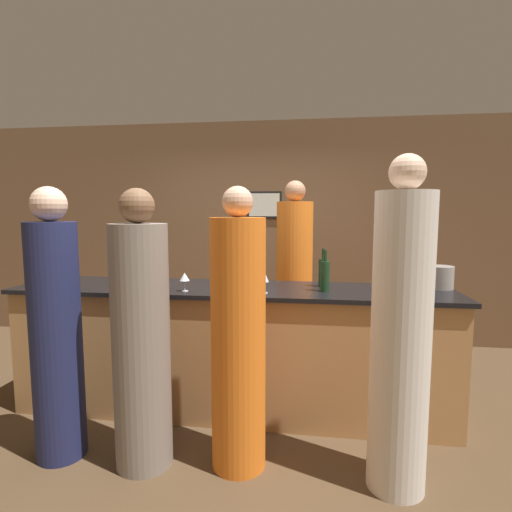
# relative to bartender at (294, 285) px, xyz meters

# --- Properties ---
(ground_plane) EXTENTS (14.00, 14.00, 0.00)m
(ground_plane) POSITION_rel_bartender_xyz_m (-0.48, -0.88, -0.92)
(ground_plane) COLOR #4C3823
(back_wall) EXTENTS (8.00, 0.08, 2.80)m
(back_wall) POSITION_rel_bartender_xyz_m (-0.48, 1.08, 0.48)
(back_wall) COLOR brown
(back_wall) RESTS_ON ground_plane
(bar_counter) EXTENTS (3.57, 0.73, 1.04)m
(bar_counter) POSITION_rel_bartender_xyz_m (-0.48, -0.88, -0.39)
(bar_counter) COLOR #B27F4C
(bar_counter) RESTS_ON ground_plane
(bartender) EXTENTS (0.37, 0.37, 1.97)m
(bartender) POSITION_rel_bartender_xyz_m (0.00, 0.00, 0.00)
(bartender) COLOR orange
(bartender) RESTS_ON ground_plane
(guest_0) EXTENTS (0.32, 0.32, 1.82)m
(guest_0) POSITION_rel_bartender_xyz_m (-1.51, -1.68, -0.06)
(guest_0) COLOR #1E234C
(guest_0) RESTS_ON ground_plane
(guest_1) EXTENTS (0.37, 0.37, 1.81)m
(guest_1) POSITION_rel_bartender_xyz_m (-0.91, -1.69, -0.08)
(guest_1) COLOR gray
(guest_1) RESTS_ON ground_plane
(guest_2) EXTENTS (0.35, 0.35, 1.82)m
(guest_2) POSITION_rel_bartender_xyz_m (-0.29, -1.62, -0.07)
(guest_2) COLOR orange
(guest_2) RESTS_ON ground_plane
(guest_3) EXTENTS (0.34, 0.34, 1.98)m
(guest_3) POSITION_rel_bartender_xyz_m (0.69, -1.70, 0.01)
(guest_3) COLOR silver
(guest_3) RESTS_ON ground_plane
(wine_bottle_0) EXTENTS (0.07, 0.07, 0.29)m
(wine_bottle_0) POSITION_rel_bartender_xyz_m (-1.39, -0.94, 0.24)
(wine_bottle_0) COLOR black
(wine_bottle_0) RESTS_ON bar_counter
(wine_bottle_1) EXTENTS (0.08, 0.08, 0.32)m
(wine_bottle_1) POSITION_rel_bartender_xyz_m (0.27, -0.76, 0.25)
(wine_bottle_1) COLOR #19381E
(wine_bottle_1) RESTS_ON bar_counter
(wine_bottle_2) EXTENTS (0.07, 0.07, 0.32)m
(wine_bottle_2) POSITION_rel_bartender_xyz_m (0.28, -0.96, 0.25)
(wine_bottle_2) COLOR #19381E
(wine_bottle_2) RESTS_ON bar_counter
(ice_bucket) EXTENTS (0.20, 0.20, 0.18)m
(ice_bucket) POSITION_rel_bartender_xyz_m (1.20, -0.71, 0.22)
(ice_bucket) COLOR #9E9993
(ice_bucket) RESTS_ON bar_counter
(wine_glass_0) EXTENTS (0.07, 0.07, 0.17)m
(wine_glass_0) POSITION_rel_bartender_xyz_m (-1.91, -1.08, 0.25)
(wine_glass_0) COLOR silver
(wine_glass_0) RESTS_ON bar_counter
(wine_glass_1) EXTENTS (0.07, 0.07, 0.18)m
(wine_glass_1) POSITION_rel_bartender_xyz_m (-1.16, -1.13, 0.26)
(wine_glass_1) COLOR silver
(wine_glass_1) RESTS_ON bar_counter
(wine_glass_2) EXTENTS (0.06, 0.06, 0.15)m
(wine_glass_2) POSITION_rel_bartender_xyz_m (-2.14, -0.99, 0.24)
(wine_glass_2) COLOR silver
(wine_glass_2) RESTS_ON bar_counter
(wine_glass_3) EXTENTS (0.08, 0.08, 0.15)m
(wine_glass_3) POSITION_rel_bartender_xyz_m (-0.80, -1.10, 0.24)
(wine_glass_3) COLOR silver
(wine_glass_3) RESTS_ON bar_counter
(wine_glass_4) EXTENTS (0.06, 0.06, 0.17)m
(wine_glass_4) POSITION_rel_bartender_xyz_m (-1.79, -1.10, 0.25)
(wine_glass_4) COLOR silver
(wine_glass_4) RESTS_ON bar_counter
(wine_glass_5) EXTENTS (0.07, 0.07, 0.17)m
(wine_glass_5) POSITION_rel_bartender_xyz_m (-0.18, -1.09, 0.25)
(wine_glass_5) COLOR silver
(wine_glass_5) RESTS_ON bar_counter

